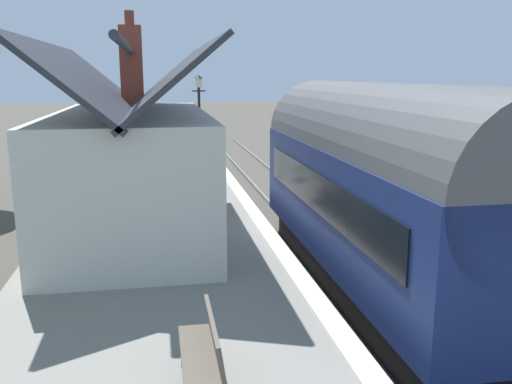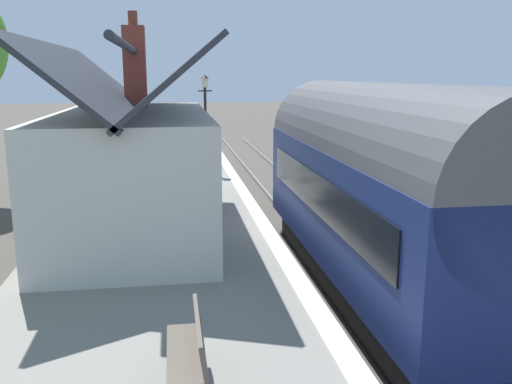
{
  "view_description": "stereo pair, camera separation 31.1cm",
  "coord_description": "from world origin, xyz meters",
  "px_view_note": "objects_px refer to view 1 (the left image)",
  "views": [
    {
      "loc": [
        -12.22,
        3.61,
        4.47
      ],
      "look_at": [
        -0.55,
        1.5,
        1.93
      ],
      "focal_mm": 38.43,
      "sensor_mm": 36.0,
      "label": 1
    },
    {
      "loc": [
        -12.27,
        3.3,
        4.47
      ],
      "look_at": [
        -0.55,
        1.5,
        1.93
      ],
      "focal_mm": 38.43,
      "sensor_mm": 36.0,
      "label": 2
    }
  ],
  "objects_px": {
    "planter_under_sign": "(89,179)",
    "planter_edge_far": "(177,175)",
    "bench_mid_platform": "(204,352)",
    "planter_bench_right": "(205,175)",
    "planter_corner_building": "(156,155)",
    "lamp_post_platform": "(199,104)",
    "train": "(381,186)",
    "station_building": "(133,165)"
  },
  "relations": [
    {
      "from": "station_building",
      "to": "planter_bench_right",
      "type": "xyz_separation_m",
      "value": [
        4.76,
        -2.09,
        -1.19
      ]
    },
    {
      "from": "station_building",
      "to": "planter_edge_far",
      "type": "distance_m",
      "value": 5.28
    },
    {
      "from": "lamp_post_platform",
      "to": "planter_under_sign",
      "type": "bearing_deg",
      "value": 126.76
    },
    {
      "from": "planter_bench_right",
      "to": "planter_edge_far",
      "type": "bearing_deg",
      "value": 75.3
    },
    {
      "from": "station_building",
      "to": "planter_corner_building",
      "type": "height_order",
      "value": "station_building"
    },
    {
      "from": "planter_under_sign",
      "to": "planter_edge_far",
      "type": "relative_size",
      "value": 0.72
    },
    {
      "from": "bench_mid_platform",
      "to": "planter_bench_right",
      "type": "distance_m",
      "value": 12.06
    },
    {
      "from": "train",
      "to": "planter_corner_building",
      "type": "xyz_separation_m",
      "value": [
        11.86,
        4.59,
        -0.91
      ]
    },
    {
      "from": "train",
      "to": "planter_under_sign",
      "type": "bearing_deg",
      "value": 43.39
    },
    {
      "from": "planter_bench_right",
      "to": "bench_mid_platform",
      "type": "bearing_deg",
      "value": 174.86
    },
    {
      "from": "train",
      "to": "planter_corner_building",
      "type": "distance_m",
      "value": 12.75
    },
    {
      "from": "lamp_post_platform",
      "to": "planter_corner_building",
      "type": "bearing_deg",
      "value": 37.99
    },
    {
      "from": "train",
      "to": "planter_bench_right",
      "type": "height_order",
      "value": "train"
    },
    {
      "from": "bench_mid_platform",
      "to": "lamp_post_platform",
      "type": "xyz_separation_m",
      "value": [
        14.51,
        -1.11,
        2.01
      ]
    },
    {
      "from": "station_building",
      "to": "bench_mid_platform",
      "type": "relative_size",
      "value": 6.02
    },
    {
      "from": "station_building",
      "to": "planter_corner_building",
      "type": "xyz_separation_m",
      "value": [
        9.34,
        -0.49,
        -1.11
      ]
    },
    {
      "from": "planter_under_sign",
      "to": "bench_mid_platform",
      "type": "bearing_deg",
      "value": -167.68
    },
    {
      "from": "train",
      "to": "station_building",
      "type": "distance_m",
      "value": 5.68
    },
    {
      "from": "planter_under_sign",
      "to": "planter_edge_far",
      "type": "bearing_deg",
      "value": -79.59
    },
    {
      "from": "planter_corner_building",
      "to": "bench_mid_platform",
      "type": "bearing_deg",
      "value": -178.21
    },
    {
      "from": "station_building",
      "to": "planter_under_sign",
      "type": "relative_size",
      "value": 11.53
    },
    {
      "from": "train",
      "to": "station_building",
      "type": "bearing_deg",
      "value": 63.64
    },
    {
      "from": "planter_under_sign",
      "to": "station_building",
      "type": "bearing_deg",
      "value": -160.94
    },
    {
      "from": "station_building",
      "to": "planter_bench_right",
      "type": "height_order",
      "value": "station_building"
    },
    {
      "from": "bench_mid_platform",
      "to": "planter_bench_right",
      "type": "relative_size",
      "value": 2.31
    },
    {
      "from": "station_building",
      "to": "planter_edge_far",
      "type": "xyz_separation_m",
      "value": [
        5.01,
        -1.17,
        -1.2
      ]
    },
    {
      "from": "bench_mid_platform",
      "to": "planter_bench_right",
      "type": "bearing_deg",
      "value": -5.14
    },
    {
      "from": "planter_corner_building",
      "to": "lamp_post_platform",
      "type": "bearing_deg",
      "value": -142.01
    },
    {
      "from": "train",
      "to": "planter_bench_right",
      "type": "bearing_deg",
      "value": 22.36
    },
    {
      "from": "planter_bench_right",
      "to": "planter_corner_building",
      "type": "bearing_deg",
      "value": 19.25
    },
    {
      "from": "station_building",
      "to": "bench_mid_platform",
      "type": "xyz_separation_m",
      "value": [
        -7.25,
        -1.01,
        -1.02
      ]
    },
    {
      "from": "planter_edge_far",
      "to": "planter_corner_building",
      "type": "distance_m",
      "value": 4.39
    },
    {
      "from": "planter_corner_building",
      "to": "train",
      "type": "bearing_deg",
      "value": -158.83
    },
    {
      "from": "station_building",
      "to": "planter_corner_building",
      "type": "relative_size",
      "value": 10.41
    },
    {
      "from": "station_building",
      "to": "planter_under_sign",
      "type": "distance_m",
      "value": 4.9
    },
    {
      "from": "station_building",
      "to": "lamp_post_platform",
      "type": "bearing_deg",
      "value": -16.31
    },
    {
      "from": "bench_mid_platform",
      "to": "train",
      "type": "bearing_deg",
      "value": -40.75
    },
    {
      "from": "bench_mid_platform",
      "to": "planter_edge_far",
      "type": "height_order",
      "value": "bench_mid_platform"
    },
    {
      "from": "planter_under_sign",
      "to": "planter_edge_far",
      "type": "xyz_separation_m",
      "value": [
        0.5,
        -2.72,
        -0.08
      ]
    },
    {
      "from": "train",
      "to": "planter_under_sign",
      "type": "distance_m",
      "value": 9.71
    },
    {
      "from": "planter_corner_building",
      "to": "lamp_post_platform",
      "type": "relative_size",
      "value": 0.23
    },
    {
      "from": "train",
      "to": "planter_corner_building",
      "type": "bearing_deg",
      "value": 21.17
    }
  ]
}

